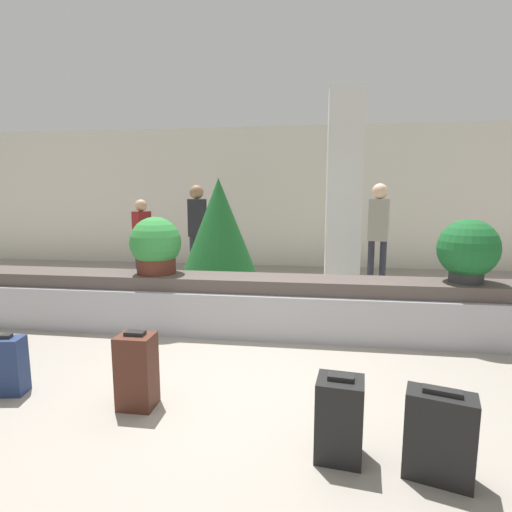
% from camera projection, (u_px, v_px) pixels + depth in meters
% --- Properties ---
extents(ground_plane, '(18.00, 18.00, 0.00)m').
position_uv_depth(ground_plane, '(231.00, 391.00, 3.39)').
color(ground_plane, gray).
extents(back_wall, '(18.00, 0.06, 3.20)m').
position_uv_depth(back_wall, '(284.00, 198.00, 9.23)').
color(back_wall, beige).
rests_on(back_wall, ground_plane).
extents(carousel, '(7.84, 0.71, 0.68)m').
position_uv_depth(carousel, '(256.00, 305.00, 4.84)').
color(carousel, '#9E9EA3').
rests_on(carousel, ground_plane).
extents(pillar, '(0.52, 0.52, 3.20)m').
position_uv_depth(pillar, '(343.00, 198.00, 6.12)').
color(pillar, silver).
rests_on(pillar, ground_plane).
extents(suitcase_0, '(0.28, 0.23, 0.62)m').
position_uv_depth(suitcase_0, '(137.00, 371.00, 3.10)').
color(suitcase_0, '#472319').
rests_on(suitcase_0, ground_plane).
extents(suitcase_1, '(0.39, 0.24, 0.51)m').
position_uv_depth(suitcase_1, '(2.00, 366.00, 3.31)').
color(suitcase_1, navy).
rests_on(suitcase_1, ground_plane).
extents(suitcase_2, '(0.42, 0.29, 0.56)m').
position_uv_depth(suitcase_2, '(439.00, 436.00, 2.31)').
color(suitcase_2, black).
rests_on(suitcase_2, ground_plane).
extents(suitcase_3, '(0.31, 0.28, 0.55)m').
position_uv_depth(suitcase_3, '(339.00, 418.00, 2.49)').
color(suitcase_3, black).
rests_on(suitcase_3, ground_plane).
extents(potted_plant_0, '(0.63, 0.63, 0.71)m').
position_uv_depth(potted_plant_0, '(156.00, 246.00, 4.93)').
color(potted_plant_0, '#4C2319').
rests_on(potted_plant_0, carousel).
extents(potted_plant_1, '(0.65, 0.65, 0.71)m').
position_uv_depth(potted_plant_1, '(468.00, 251.00, 4.43)').
color(potted_plant_1, '#2D2D2D').
rests_on(potted_plant_1, carousel).
extents(traveler_0, '(0.31, 0.36, 1.57)m').
position_uv_depth(traveler_0, '(142.00, 234.00, 7.46)').
color(traveler_0, '#282833').
rests_on(traveler_0, ground_plane).
extents(traveler_1, '(0.36, 0.26, 1.84)m').
position_uv_depth(traveler_1, '(378.00, 227.00, 6.72)').
color(traveler_1, '#282833').
rests_on(traveler_1, ground_plane).
extents(traveler_2, '(0.37, 0.31, 1.84)m').
position_uv_depth(traveler_2, '(197.00, 224.00, 7.43)').
color(traveler_2, '#282833').
rests_on(traveler_2, ground_plane).
extents(decorated_tree, '(1.37, 1.37, 1.91)m').
position_uv_depth(decorated_tree, '(219.00, 236.00, 6.01)').
color(decorated_tree, '#4C331E').
rests_on(decorated_tree, ground_plane).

